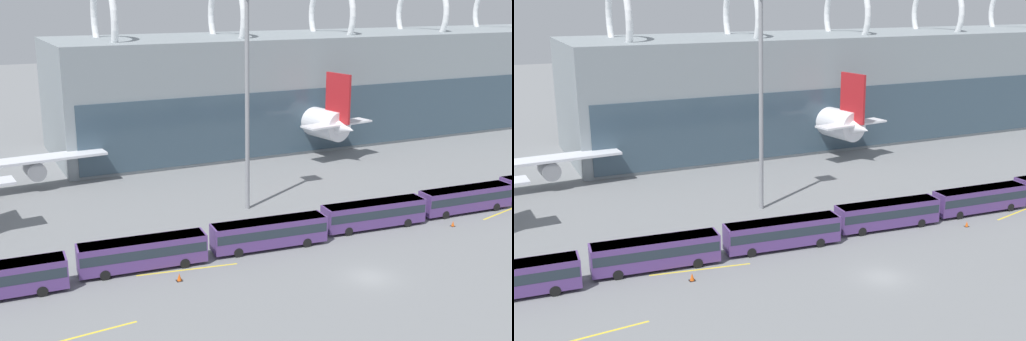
% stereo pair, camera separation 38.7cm
% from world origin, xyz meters
% --- Properties ---
extents(ground_plane, '(440.00, 440.00, 0.00)m').
position_xyz_m(ground_plane, '(0.00, 0.00, 0.00)').
color(ground_plane, slate).
extents(terminal_building, '(145.99, 25.61, 30.30)m').
position_xyz_m(terminal_building, '(52.69, 58.42, 9.94)').
color(terminal_building, gray).
rests_on(terminal_building, ground_plane).
extents(airliner_at_gate_far, '(30.99, 34.55, 14.22)m').
position_xyz_m(airliner_at_gate_far, '(19.40, 52.55, 5.56)').
color(airliner_at_gate_far, white).
rests_on(airliner_at_gate_far, ground_plane).
extents(shuttle_bus_1, '(12.77, 3.56, 3.15)m').
position_xyz_m(shuttle_bus_1, '(-19.15, 11.31, 1.86)').
color(shuttle_bus_1, '#56387A').
rests_on(shuttle_bus_1, ground_plane).
extents(shuttle_bus_2, '(12.78, 3.62, 3.15)m').
position_xyz_m(shuttle_bus_2, '(-5.44, 10.83, 1.86)').
color(shuttle_bus_2, '#56387A').
rests_on(shuttle_bus_2, ground_plane).
extents(shuttle_bus_3, '(12.77, 3.53, 3.15)m').
position_xyz_m(shuttle_bus_3, '(8.27, 11.08, 1.86)').
color(shuttle_bus_3, '#56387A').
rests_on(shuttle_bus_3, ground_plane).
extents(shuttle_bus_4, '(12.73, 3.23, 3.15)m').
position_xyz_m(shuttle_bus_4, '(21.99, 10.81, 1.86)').
color(shuttle_bus_4, '#56387A').
rests_on(shuttle_bus_4, ground_plane).
extents(floodlight_mast, '(2.40, 2.40, 28.18)m').
position_xyz_m(floodlight_mast, '(-1.99, 23.77, 18.15)').
color(floodlight_mast, gray).
rests_on(floodlight_mast, ground_plane).
extents(lane_stripe_0, '(10.67, 3.85, 0.01)m').
position_xyz_m(lane_stripe_0, '(13.26, 14.22, 0.00)').
color(lane_stripe_0, yellow).
rests_on(lane_stripe_0, ground_plane).
extents(lane_stripe_1, '(10.03, 1.83, 0.01)m').
position_xyz_m(lane_stripe_1, '(-15.24, 9.31, 0.00)').
color(lane_stripe_1, yellow).
rests_on(lane_stripe_1, ground_plane).
extents(lane_stripe_2, '(7.64, 0.87, 0.01)m').
position_xyz_m(lane_stripe_2, '(-26.42, 0.98, 0.00)').
color(lane_stripe_2, yellow).
rests_on(lane_stripe_2, ground_plane).
extents(lane_stripe_4, '(10.89, 2.98, 0.01)m').
position_xyz_m(lane_stripe_4, '(27.41, 8.95, 0.00)').
color(lane_stripe_4, yellow).
rests_on(lane_stripe_4, ground_plane).
extents(traffic_cone_1, '(0.60, 0.60, 0.78)m').
position_xyz_m(traffic_cone_1, '(-16.83, 7.23, 0.38)').
color(traffic_cone_1, black).
rests_on(traffic_cone_1, ground_plane).
extents(traffic_cone_2, '(0.50, 0.50, 0.65)m').
position_xyz_m(traffic_cone_2, '(17.05, 7.46, 0.31)').
color(traffic_cone_2, black).
rests_on(traffic_cone_2, ground_plane).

